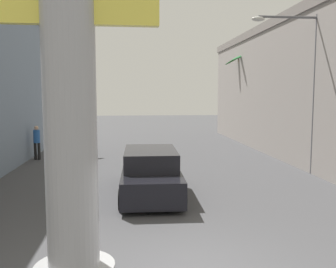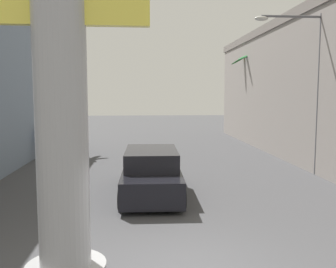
{
  "view_description": "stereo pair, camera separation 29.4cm",
  "coord_description": "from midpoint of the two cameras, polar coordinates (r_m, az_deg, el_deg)",
  "views": [
    {
      "loc": [
        -1.14,
        -6.69,
        3.45
      ],
      "look_at": [
        0.0,
        4.83,
        2.22
      ],
      "focal_mm": 40.0,
      "sensor_mm": 36.0,
      "label": 1
    },
    {
      "loc": [
        -0.85,
        -6.72,
        3.45
      ],
      "look_at": [
        0.0,
        4.83,
        2.22
      ],
      "focal_mm": 40.0,
      "sensor_mm": 36.0,
      "label": 2
    }
  ],
  "objects": [
    {
      "name": "ground_plane",
      "position": [
        17.09,
        -0.78,
        -5.59
      ],
      "size": [
        89.87,
        89.87,
        0.0
      ],
      "primitive_type": "plane",
      "color": "#424244"
    },
    {
      "name": "neon_sign_pole",
      "position": [
        6.03,
        -14.76,
        11.06
      ],
      "size": [
        2.69,
        1.3,
        9.27
      ],
      "color": "#9E9EA3",
      "rests_on": "ground"
    },
    {
      "name": "street_lamp",
      "position": [
        17.03,
        21.07,
        8.15
      ],
      "size": [
        2.94,
        0.28,
        6.8
      ],
      "color": "#59595E",
      "rests_on": "ground"
    },
    {
      "name": "car_lead",
      "position": [
        13.04,
        -1.89,
        -5.94
      ],
      "size": [
        2.12,
        5.15,
        1.56
      ],
      "color": "black",
      "rests_on": "ground"
    },
    {
      "name": "palm_tree_far_left",
      "position": [
        25.33,
        -18.23,
        10.26
      ],
      "size": [
        2.47,
        2.3,
        8.72
      ],
      "color": "brown",
      "rests_on": "ground"
    },
    {
      "name": "palm_tree_far_right",
      "position": [
        27.96,
        12.51,
        6.68
      ],
      "size": [
        2.71,
        2.83,
        6.35
      ],
      "color": "brown",
      "rests_on": "ground"
    },
    {
      "name": "pedestrian_far_left",
      "position": [
        20.97,
        -18.3,
        -0.81
      ],
      "size": [
        0.38,
        0.38,
        1.8
      ],
      "color": "black",
      "rests_on": "ground"
    }
  ]
}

